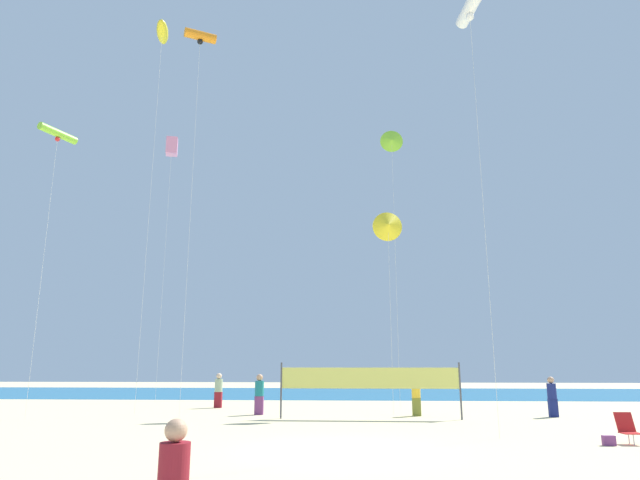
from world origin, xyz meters
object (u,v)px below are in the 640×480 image
Objects in this scene: beachgoer_teal_shirt at (259,393)px; kite_yellow_delta at (388,226)px; kite_orange_tube at (200,37)px; kite_yellow_inflatable at (162,33)px; folding_beach_chair at (627,427)px; kite_lime_delta at (392,141)px; beachgoer_navy_shirt at (552,395)px; beachgoer_sage_shirt at (219,389)px; kite_lime_tube at (58,135)px; beachgoer_mustard_shirt at (416,395)px; kite_white_tube at (469,10)px; volleyball_net at (370,380)px; kite_pink_box at (172,147)px; beach_handbag at (609,441)px.

kite_yellow_delta is (6.39, 0.91, 8.36)m from beachgoer_teal_shirt.
kite_orange_tube is 0.94× the size of kite_yellow_inflatable.
kite_lime_delta is (-5.66, 13.19, 15.02)m from folding_beach_chair.
kite_yellow_inflatable is (-5.91, -0.24, 19.38)m from beachgoer_teal_shirt.
kite_lime_delta is at bearing 28.23° from kite_orange_tube.
beachgoer_navy_shirt is 0.11× the size of kite_lime_delta.
kite_orange_tube is at bearing -19.64° from beachgoer_sage_shirt.
beachgoer_teal_shirt is at bearing 131.14° from folding_beach_chair.
kite_yellow_delta is at bearing 12.79° from kite_lime_tube.
beachgoer_sage_shirt is 17.59m from kite_lime_delta.
kite_lime_tube is at bearing -167.61° from kite_orange_tube.
beachgoer_sage_shirt is at bearing 161.14° from kite_yellow_delta.
kite_white_tube is at bearing -96.69° from beachgoer_mustard_shirt.
volleyball_net reaches higher than folding_beach_chair.
kite_pink_box is (-20.88, 17.93, 16.99)m from folding_beach_chair.
kite_white_tube reaches higher than kite_lime_tube.
beachgoer_teal_shirt is (-13.48, 0.39, 0.05)m from beachgoer_navy_shirt.
beachgoer_sage_shirt is 0.23× the size of volleyball_net.
beach_handbag is (14.86, -13.50, -0.85)m from beachgoer_sage_shirt.
beachgoer_navy_shirt is 1.00× the size of beachgoer_mustard_shirt.
folding_beach_chair is at bearing 60.54° from beachgoer_navy_shirt.
beachgoer_mustard_shirt is 0.18× the size of kite_yellow_delta.
kite_lime_delta is 1.20× the size of kite_lime_tube.
beachgoer_teal_shirt is 1.01× the size of beachgoer_sage_shirt.
kite_pink_box is (-13.42, 10.79, 15.83)m from volleyball_net.
beachgoer_mustard_shirt is 0.11× the size of kite_white_tube.
beachgoer_teal_shirt is at bearing 158.97° from beachgoer_mustard_shirt.
kite_white_tube is at bearing -72.80° from kite_yellow_delta.
kite_orange_tube is (-3.39, -1.36, 18.26)m from beachgoer_teal_shirt.
kite_lime_delta is (10.38, 5.57, -3.77)m from kite_orange_tube.
kite_lime_tube is at bearing 150.98° from folding_beach_chair.
kite_white_tube is (12.10, -12.04, 14.60)m from beachgoer_sage_shirt.
beachgoer_mustard_shirt is at bearing -84.96° from kite_lime_delta.
beachgoer_sage_shirt is at bearing -42.64° from kite_pink_box.
kite_yellow_delta is (9.78, 2.27, -9.89)m from kite_orange_tube.
folding_beach_chair is at bearing -15.54° from kite_lime_tube.
beachgoer_navy_shirt is at bearing -21.16° from beachgoer_mustard_shirt.
kite_pink_box reaches higher than kite_lime_delta.
kite_yellow_delta is at bearing 66.44° from volleyball_net.
volleyball_net is 18.94m from kite_lime_tube.
folding_beach_chair is (15.61, -13.09, -0.52)m from beachgoer_sage_shirt.
beachgoer_teal_shirt is 0.12× the size of kite_white_tube.
kite_lime_delta is 18.27m from kite_lime_tube.
beachgoer_teal_shirt is 18.62m from kite_orange_tube.
volleyball_net reaches higher than beachgoer_navy_shirt.
kite_lime_tube is at bearing -97.38° from kite_pink_box.
volleyball_net is at bearing 3.51° from kite_lime_tube.
kite_lime_delta reaches higher than beachgoer_navy_shirt.
kite_pink_box is at bearing 135.79° from kite_white_tube.
kite_lime_delta reaches higher than kite_yellow_delta.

